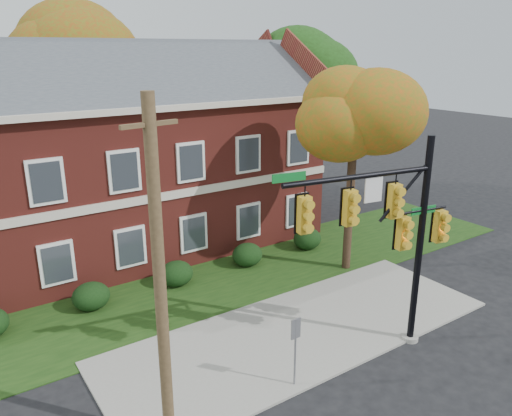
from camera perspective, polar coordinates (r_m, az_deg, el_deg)
ground at (r=17.23m, az=7.39°, el=-15.32°), size 120.00×120.00×0.00m
sidewalk at (r=17.85m, az=5.22°, el=-13.82°), size 14.00×5.00×0.08m
grass_strip at (r=21.45m, az=-3.34°, el=-8.09°), size 30.00×6.00×0.04m
apartment_building at (r=24.28m, az=-15.00°, el=6.79°), size 18.80×8.80×9.74m
hedge_left at (r=19.92m, az=-18.33°, el=-9.56°), size 1.40×1.26×1.05m
hedge_center at (r=20.96m, az=-9.10°, el=-7.41°), size 1.40×1.26×1.05m
hedge_right at (r=22.50m, az=-1.00°, el=-5.36°), size 1.40×1.26×1.05m
hedge_far_right at (r=24.45m, az=5.88°, el=-3.51°), size 1.40×1.26×1.05m
tree_near_right at (r=21.05m, az=11.92°, el=10.05°), size 4.50×4.25×8.58m
tree_right_rear at (r=30.27m, az=5.16°, el=15.37°), size 6.30×5.95×10.62m
tree_far_rear at (r=31.76m, az=-18.22°, el=16.01°), size 6.84×6.46×11.52m
traffic_signal at (r=15.55m, az=15.12°, el=-1.90°), size 6.15×1.21×6.93m
utility_pole at (r=11.54m, az=-10.94°, el=-8.39°), size 1.33×0.33×8.57m
sign_post at (r=14.58m, az=4.53°, el=-14.93°), size 0.32×0.06×2.22m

